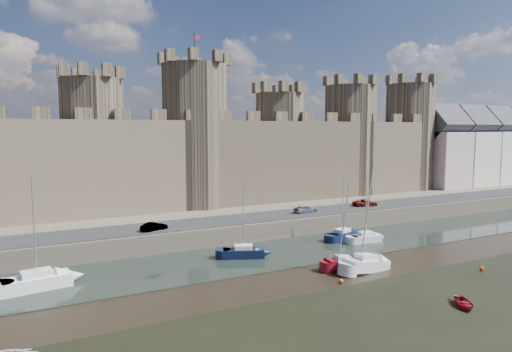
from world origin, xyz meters
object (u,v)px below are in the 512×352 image
at_px(car_2, 306,209).
at_px(sailboat_2, 366,237).
at_px(sailboat_3, 342,234).
at_px(sailboat_1, 244,252).
at_px(sailboat_5, 366,263).
at_px(sailboat_0, 37,281).
at_px(sailboat_4, 343,263).
at_px(car_1, 154,227).
at_px(car_3, 365,203).

relative_size(car_2, sailboat_2, 0.42).
distance_m(sailboat_2, sailboat_3, 3.39).
relative_size(sailboat_1, sailboat_5, 0.83).
distance_m(sailboat_0, sailboat_5, 33.10).
distance_m(sailboat_0, sailboat_4, 30.89).
bearing_deg(sailboat_2, sailboat_1, -176.89).
bearing_deg(car_1, sailboat_4, -154.68).
relative_size(car_3, sailboat_3, 0.46).
bearing_deg(sailboat_4, sailboat_2, 45.41).
bearing_deg(sailboat_0, sailboat_4, -24.09).
height_order(car_2, sailboat_0, sailboat_0).
xyz_separation_m(sailboat_2, sailboat_3, (-1.53, 3.03, -0.04)).
xyz_separation_m(car_1, sailboat_2, (26.10, -9.25, -2.30)).
bearing_deg(sailboat_1, sailboat_5, -25.36).
height_order(car_2, sailboat_3, sailboat_3).
xyz_separation_m(car_2, sailboat_3, (0.92, -7.74, -2.35)).
height_order(sailboat_2, sailboat_3, sailboat_2).
bearing_deg(car_3, sailboat_5, 152.31).
distance_m(sailboat_1, sailboat_2, 17.72).
relative_size(car_1, sailboat_1, 0.35).
xyz_separation_m(sailboat_0, sailboat_1, (22.02, 0.45, -0.10)).
bearing_deg(car_3, sailboat_1, 123.35).
relative_size(sailboat_0, sailboat_3, 1.27).
height_order(car_3, sailboat_5, sailboat_5).
height_order(sailboat_0, sailboat_2, sailboat_0).
bearing_deg(sailboat_4, sailboat_5, -32.82).
relative_size(sailboat_4, sailboat_5, 0.83).
bearing_deg(car_3, sailboat_2, 152.42).
xyz_separation_m(sailboat_3, sailboat_4, (-8.46, -10.89, -0.00)).
relative_size(car_1, car_3, 0.82).
relative_size(sailboat_2, sailboat_3, 1.02).
height_order(sailboat_2, sailboat_4, sailboat_4).
relative_size(car_1, sailboat_3, 0.38).
xyz_separation_m(sailboat_3, sailboat_5, (-6.62, -12.43, 0.09)).
height_order(car_3, sailboat_0, sailboat_0).
xyz_separation_m(sailboat_4, sailboat_5, (1.84, -1.55, 0.10)).
bearing_deg(sailboat_2, sailboat_4, -135.41).
distance_m(car_1, car_3, 35.64).
height_order(car_1, sailboat_2, sailboat_2).
bearing_deg(sailboat_0, car_1, 24.27).
bearing_deg(sailboat_4, car_3, 51.37).
height_order(car_1, sailboat_1, sailboat_1).
xyz_separation_m(car_1, car_3, (35.60, 1.82, 0.02)).
bearing_deg(sailboat_4, car_1, 140.50).
bearing_deg(sailboat_3, car_1, 148.81).
bearing_deg(sailboat_4, sailboat_1, 138.17).
height_order(car_3, sailboat_4, sailboat_4).
bearing_deg(sailboat_5, sailboat_1, 127.65).
bearing_deg(car_2, sailboat_2, -171.59).
distance_m(sailboat_0, sailboat_3, 38.26).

